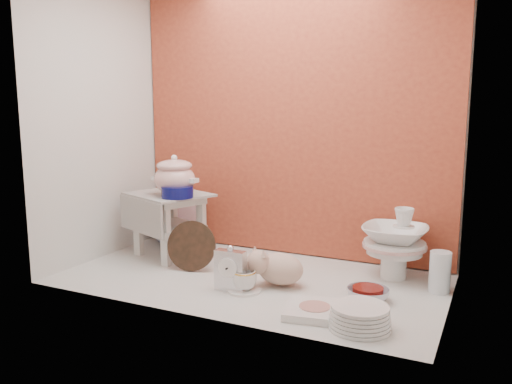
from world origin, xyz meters
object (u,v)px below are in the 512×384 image
Objects in this scene: gold_rim_teacup at (244,280)px; dinner_plate_stack at (360,317)px; step_stool at (170,225)px; mantel_clock at (230,269)px; plush_pig at (280,268)px; blue_white_vase at (170,226)px; soup_tureen at (175,175)px; floral_platter at (177,213)px; crystal_bowl at (368,295)px; porcelain_tower at (395,243)px.

dinner_plate_stack is at bearing -15.89° from gold_rim_teacup.
gold_rim_teacup is at bearing 164.11° from dinner_plate_stack.
step_stool reaches higher than dinner_plate_stack.
mantel_clock is 0.24m from plush_pig.
gold_rim_teacup is (0.77, -0.54, -0.06)m from blue_white_vase.
floral_platter is (-0.19, 0.30, -0.28)m from soup_tureen.
floral_platter is 1.30× the size of plush_pig.
crystal_bowl is (1.27, -0.45, -0.15)m from floral_platter.
dinner_plate_stack is at bearing -21.53° from soup_tureen.
floral_platter is at bearing 160.35° from crystal_bowl.
floral_platter is (-0.12, 0.26, 0.00)m from step_stool.
floral_platter is at bearing 137.63° from mantel_clock.
soup_tureen is 0.78m from plush_pig.
blue_white_vase is at bearing -122.46° from floral_platter.
gold_rim_teacup is at bearing 13.24° from mantel_clock.
step_stool reaches higher than plush_pig.
plush_pig is at bearing -26.98° from floral_platter.
blue_white_vase is 0.97m from plush_pig.
step_stool is at bearing -55.77° from blue_white_vase.
blue_white_vase is 0.90m from mantel_clock.
floral_platter is 2.04× the size of crystal_bowl.
gold_rim_teacup is 0.54m from crystal_bowl.
soup_tureen is 0.74× the size of porcelain_tower.
gold_rim_teacup is 0.46× the size of dinner_plate_stack.
blue_white_vase is at bearing 177.34° from porcelain_tower.
plush_pig is (0.88, -0.40, -0.03)m from blue_white_vase.
blue_white_vase is at bearing 145.01° from gold_rim_teacup.
blue_white_vase is 2.00× the size of gold_rim_teacup.
mantel_clock is at bearing -165.37° from gold_rim_teacup.
mantel_clock is at bearing -9.11° from step_stool.
crystal_bowl is (1.29, -0.41, -0.08)m from blue_white_vase.
porcelain_tower is (0.45, 0.34, 0.09)m from plush_pig.
blue_white_vase reaches higher than plush_pig.
plush_pig is at bearing -24.23° from blue_white_vase.
soup_tureen is 0.67m from mantel_clock.
blue_white_vase is at bearing 162.27° from crystal_bowl.
blue_white_vase is 0.79× the size of plush_pig.
mantel_clock is (0.71, -0.55, -0.01)m from blue_white_vase.
floral_platter reaches higher than mantel_clock.
step_stool is at bearing 153.16° from plush_pig.
floral_platter is 1.66× the size of blue_white_vase.
porcelain_tower is (1.18, 0.16, -0.00)m from step_stool.
porcelain_tower reaches higher than dinner_plate_stack.
porcelain_tower is at bearing 23.69° from plush_pig.
gold_rim_teacup is at bearing -34.99° from blue_white_vase.
porcelain_tower is at bearing -2.66° from blue_white_vase.
blue_white_vase is 1.34m from porcelain_tower.
porcelain_tower is at bearing 40.20° from gold_rim_teacup.
floral_platter is 3.32× the size of gold_rim_teacup.
blue_white_vase is 0.63× the size of porcelain_tower.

